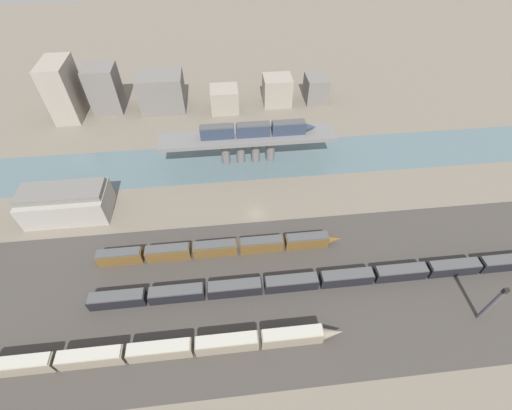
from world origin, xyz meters
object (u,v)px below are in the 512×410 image
Objects in this scene: train_on_bridge at (257,129)px; signal_tower at (491,304)px; warehouse_building at (66,202)px; train_yard_far at (220,248)px; train_yard_near at (167,350)px; train_yard_mid at (326,280)px.

train_on_bridge is 72.25m from signal_tower.
train_on_bridge is 56.80m from warehouse_building.
train_on_bridge is at bearing 18.43° from warehouse_building.
train_yard_near is at bearing -115.39° from train_yard_far.
train_yard_mid is at bearing -25.29° from train_yard_far.
signal_tower is at bearing -23.16° from warehouse_building.
signal_tower is at bearing -20.67° from train_yard_mid.
signal_tower is at bearing -22.72° from train_yard_far.
warehouse_building is at bearing 155.67° from train_yard_mid.
train_yard_far is 5.02× the size of signal_tower.
train_yard_near reaches higher than train_yard_mid.
train_yard_mid is 26.45m from train_yard_far.
signal_tower is (95.32, -40.78, 1.64)m from warehouse_building.
train_yard_far is at bearing -23.76° from warehouse_building.
train_on_bridge is at bearing 125.56° from signal_tower.
train_yard_far is at bearing 64.61° from train_yard_near.
train_yard_near reaches higher than train_yard_far.
train_yard_far is (-23.91, 11.30, 0.25)m from train_yard_mid.
train_yard_mid is 4.86× the size of warehouse_building.
train_yard_mid is at bearing -24.33° from warehouse_building.
train_yard_mid is 33.39m from signal_tower.
warehouse_building is at bearing 156.84° from signal_tower.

